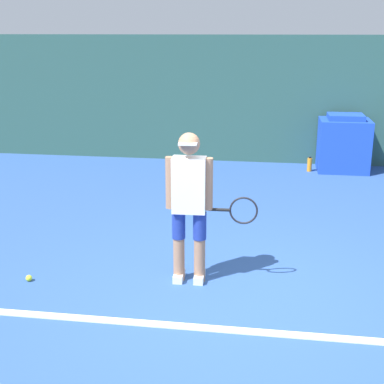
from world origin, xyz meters
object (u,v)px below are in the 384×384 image
tennis_player (190,202)px  covered_chair (344,144)px  tennis_ball (29,278)px  water_bottle (310,164)px

tennis_player → covered_chair: (2.16, 5.03, -0.37)m
covered_chair → tennis_player: bearing=-113.2°
tennis_ball → water_bottle: size_ratio=0.25×
tennis_player → covered_chair: tennis_player is taller
tennis_player → tennis_ball: 1.92m
tennis_player → water_bottle: tennis_player is taller
tennis_player → water_bottle: size_ratio=5.76×
tennis_player → tennis_ball: (-1.70, -0.27, -0.85)m
tennis_player → tennis_ball: tennis_player is taller
tennis_player → tennis_ball: bearing=-172.7°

